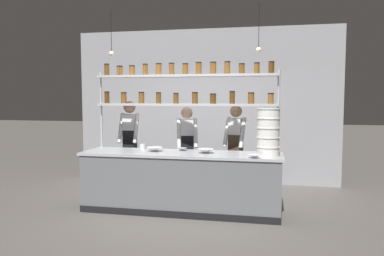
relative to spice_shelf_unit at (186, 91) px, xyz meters
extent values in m
plane|color=#5B5651|center=(0.00, -0.33, -1.87)|extent=(40.00, 40.00, 0.00)
cube|color=#939399|center=(0.00, 1.83, -0.28)|extent=(5.49, 0.12, 3.17)
cube|color=slate|center=(0.00, -0.33, -1.43)|extent=(3.03, 0.72, 0.88)
cube|color=#ADAFB5|center=(0.00, -0.33, -0.97)|extent=(3.09, 0.76, 0.04)
cube|color=black|center=(0.00, -0.70, -1.82)|extent=(3.03, 0.03, 0.10)
cylinder|color=#ADAFB5|center=(-1.47, 0.00, -0.77)|extent=(0.04, 0.04, 2.19)
cylinder|color=#ADAFB5|center=(1.46, 0.00, -0.77)|extent=(0.04, 0.04, 2.19)
cube|color=#ADAFB5|center=(0.00, 0.00, -0.21)|extent=(2.93, 0.28, 0.04)
cylinder|color=#513314|center=(-1.36, 0.00, -0.11)|extent=(0.08, 0.08, 0.18)
cylinder|color=black|center=(-1.36, 0.00, -0.01)|extent=(0.08, 0.08, 0.02)
cylinder|color=brown|center=(-1.06, 0.00, -0.11)|extent=(0.09, 0.09, 0.17)
cylinder|color=black|center=(-1.06, 0.00, -0.02)|extent=(0.09, 0.09, 0.02)
cylinder|color=brown|center=(-0.75, 0.00, -0.11)|extent=(0.09, 0.09, 0.17)
cylinder|color=black|center=(-0.75, 0.00, -0.02)|extent=(0.09, 0.09, 0.02)
cylinder|color=brown|center=(-0.45, 0.00, -0.11)|extent=(0.08, 0.08, 0.16)
cylinder|color=black|center=(-0.45, 0.00, -0.02)|extent=(0.08, 0.08, 0.02)
cylinder|color=brown|center=(-0.16, 0.00, -0.12)|extent=(0.09, 0.09, 0.15)
cylinder|color=black|center=(-0.16, 0.00, -0.04)|extent=(0.09, 0.09, 0.02)
cylinder|color=brown|center=(0.15, 0.00, -0.11)|extent=(0.09, 0.09, 0.16)
cylinder|color=black|center=(0.15, 0.00, -0.02)|extent=(0.10, 0.10, 0.02)
cylinder|color=#513314|center=(0.45, 0.00, -0.13)|extent=(0.10, 0.10, 0.14)
cylinder|color=black|center=(0.45, 0.00, -0.05)|extent=(0.10, 0.10, 0.02)
cylinder|color=#513314|center=(0.75, 0.00, -0.11)|extent=(0.09, 0.09, 0.18)
cylinder|color=black|center=(0.75, 0.00, -0.01)|extent=(0.09, 0.09, 0.02)
cylinder|color=brown|center=(1.04, 0.00, -0.12)|extent=(0.10, 0.10, 0.16)
cylinder|color=black|center=(1.04, 0.00, -0.03)|extent=(0.10, 0.10, 0.02)
cylinder|color=brown|center=(1.34, 0.00, -0.12)|extent=(0.09, 0.09, 0.15)
cylinder|color=black|center=(1.34, 0.00, -0.04)|extent=(0.09, 0.09, 0.02)
cube|color=#ADAFB5|center=(0.00, 0.00, 0.25)|extent=(2.93, 0.28, 0.04)
cylinder|color=brown|center=(-1.35, 0.00, 0.35)|extent=(0.08, 0.08, 0.18)
cylinder|color=black|center=(-1.35, 0.00, 0.45)|extent=(0.08, 0.08, 0.02)
cylinder|color=brown|center=(-1.12, 0.00, 0.34)|extent=(0.10, 0.10, 0.14)
cylinder|color=black|center=(-1.12, 0.00, 0.42)|extent=(0.10, 0.10, 0.02)
cylinder|color=brown|center=(-0.91, 0.00, 0.34)|extent=(0.09, 0.09, 0.14)
cylinder|color=black|center=(-0.91, 0.00, 0.42)|extent=(0.10, 0.10, 0.02)
cylinder|color=brown|center=(-0.68, 0.00, 0.35)|extent=(0.08, 0.08, 0.16)
cylinder|color=black|center=(-0.68, 0.00, 0.44)|extent=(0.08, 0.08, 0.02)
cylinder|color=brown|center=(-0.45, 0.00, 0.35)|extent=(0.09, 0.09, 0.17)
cylinder|color=black|center=(-0.45, 0.00, 0.45)|extent=(0.10, 0.10, 0.02)
cylinder|color=brown|center=(-0.23, 0.00, 0.35)|extent=(0.09, 0.09, 0.17)
cylinder|color=black|center=(-0.23, 0.00, 0.45)|extent=(0.09, 0.09, 0.02)
cylinder|color=brown|center=(0.00, 0.00, 0.35)|extent=(0.09, 0.09, 0.16)
cylinder|color=black|center=(0.00, 0.00, 0.44)|extent=(0.09, 0.09, 0.02)
cylinder|color=brown|center=(0.21, 0.00, 0.35)|extent=(0.10, 0.10, 0.18)
cylinder|color=black|center=(0.21, 0.00, 0.45)|extent=(0.10, 0.10, 0.02)
cylinder|color=brown|center=(0.45, 0.00, 0.35)|extent=(0.10, 0.10, 0.18)
cylinder|color=black|center=(0.45, 0.00, 0.45)|extent=(0.10, 0.10, 0.02)
cylinder|color=brown|center=(0.67, 0.00, 0.36)|extent=(0.09, 0.09, 0.18)
cylinder|color=black|center=(0.67, 0.00, 0.46)|extent=(0.09, 0.09, 0.02)
cylinder|color=brown|center=(0.89, 0.00, 0.34)|extent=(0.09, 0.09, 0.14)
cylinder|color=black|center=(0.89, 0.00, 0.42)|extent=(0.09, 0.09, 0.02)
cylinder|color=brown|center=(1.13, 0.00, 0.34)|extent=(0.08, 0.08, 0.15)
cylinder|color=black|center=(1.13, 0.00, 0.43)|extent=(0.09, 0.09, 0.02)
cylinder|color=#513314|center=(1.35, 0.00, 0.35)|extent=(0.09, 0.09, 0.17)
cylinder|color=black|center=(1.35, 0.00, 0.44)|extent=(0.09, 0.09, 0.02)
cylinder|color=black|center=(-1.23, 0.49, -1.46)|extent=(0.11, 0.11, 0.82)
cylinder|color=black|center=(-1.07, 0.50, -1.46)|extent=(0.11, 0.11, 0.82)
cube|color=black|center=(-1.15, 0.49, -0.87)|extent=(0.22, 0.17, 0.36)
cube|color=white|center=(-1.15, 0.49, -0.55)|extent=(0.22, 0.18, 0.29)
sphere|color=#A37A5B|center=(-1.15, 0.49, -0.27)|extent=(0.22, 0.22, 0.22)
cylinder|color=white|center=(-1.29, 0.43, -0.65)|extent=(0.07, 0.25, 0.54)
cylinder|color=white|center=(-1.00, 0.44, -0.65)|extent=(0.07, 0.25, 0.54)
cylinder|color=black|center=(-0.16, 0.45, -1.48)|extent=(0.11, 0.11, 0.77)
cylinder|color=black|center=(-0.01, 0.49, -1.48)|extent=(0.11, 0.11, 0.77)
cube|color=black|center=(-0.08, 0.47, -0.93)|extent=(0.26, 0.23, 0.33)
cube|color=white|center=(-0.08, 0.47, -0.62)|extent=(0.26, 0.24, 0.27)
sphere|color=tan|center=(-0.08, 0.47, -0.37)|extent=(0.20, 0.20, 0.20)
cylinder|color=white|center=(-0.20, 0.37, -0.72)|extent=(0.13, 0.25, 0.51)
cylinder|color=white|center=(0.07, 0.46, -0.72)|extent=(0.13, 0.25, 0.51)
cylinder|color=black|center=(0.69, 0.52, -1.47)|extent=(0.11, 0.11, 0.79)
cylinder|color=black|center=(0.85, 0.48, -1.47)|extent=(0.11, 0.11, 0.79)
cube|color=#473828|center=(0.77, 0.50, -0.91)|extent=(0.26, 0.22, 0.34)
cube|color=white|center=(0.77, 0.50, -0.60)|extent=(0.26, 0.23, 0.28)
sphere|color=#A37A5B|center=(0.77, 0.50, -0.33)|extent=(0.21, 0.21, 0.21)
cylinder|color=white|center=(0.61, 0.48, -0.69)|extent=(0.13, 0.25, 0.52)
cylinder|color=white|center=(0.89, 0.40, -0.69)|extent=(0.13, 0.25, 0.52)
cylinder|color=white|center=(1.32, -0.40, -0.88)|extent=(0.32, 0.32, 0.13)
cylinder|color=silver|center=(1.32, -0.40, -0.81)|extent=(0.34, 0.34, 0.01)
cylinder|color=white|center=(1.32, -0.40, -0.75)|extent=(0.32, 0.32, 0.13)
cylinder|color=silver|center=(1.32, -0.40, -0.68)|extent=(0.34, 0.34, 0.01)
cylinder|color=white|center=(1.32, -0.40, -0.61)|extent=(0.32, 0.32, 0.13)
cylinder|color=silver|center=(1.32, -0.40, -0.54)|extent=(0.34, 0.34, 0.01)
cylinder|color=white|center=(1.32, -0.40, -0.47)|extent=(0.32, 0.32, 0.13)
cylinder|color=silver|center=(1.32, -0.40, -0.40)|extent=(0.34, 0.34, 0.01)
cylinder|color=white|center=(1.32, -0.40, -0.33)|extent=(0.32, 0.32, 0.13)
cylinder|color=silver|center=(1.32, -0.40, -0.26)|extent=(0.34, 0.34, 0.01)
cylinder|color=silver|center=(0.38, -0.33, -0.94)|extent=(0.11, 0.11, 0.01)
cone|color=silver|center=(0.38, -0.33, -0.91)|extent=(0.25, 0.25, 0.07)
cylinder|color=white|center=(1.13, -0.65, -0.94)|extent=(0.08, 0.08, 0.01)
cone|color=white|center=(1.13, -0.65, -0.92)|extent=(0.17, 0.17, 0.05)
cylinder|color=#B2B7BC|center=(-0.03, -0.13, -0.94)|extent=(0.07, 0.07, 0.01)
cone|color=#B2B7BC|center=(-0.03, -0.13, -0.92)|extent=(0.16, 0.16, 0.04)
cylinder|color=white|center=(-0.43, -0.31, -0.94)|extent=(0.11, 0.11, 0.01)
cone|color=white|center=(-0.43, -0.31, -0.91)|extent=(0.25, 0.25, 0.07)
cylinder|color=silver|center=(-0.70, -0.11, -0.90)|extent=(0.09, 0.09, 0.08)
cylinder|color=black|center=(-1.12, -0.33, 0.92)|extent=(0.01, 0.01, 0.66)
sphere|color=#F9E5B2|center=(-1.12, -0.33, 0.59)|extent=(0.07, 0.07, 0.07)
cylinder|color=black|center=(1.16, -0.33, 0.92)|extent=(0.01, 0.01, 0.66)
sphere|color=#F9E5B2|center=(1.16, -0.33, 0.59)|extent=(0.07, 0.07, 0.07)
camera|label=1|loc=(1.31, -5.90, -0.10)|focal=35.00mm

